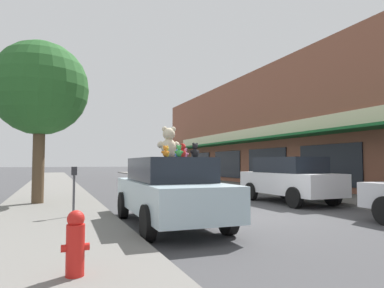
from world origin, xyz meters
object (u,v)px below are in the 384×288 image
object	(u,v)px
teddy_bear_black	(195,151)
teddy_bear_white	(177,154)
teddy_bear_giant	(169,143)
teddy_bear_blue	(177,154)
teddy_bear_orange	(165,151)
street_tree	(40,89)
teddy_bear_red	(183,151)
fire_hydrant	(75,243)
teddy_bear_pink	(185,153)
parked_car_far_center	(289,179)
parking_meter	(74,185)
plush_art_car	(169,190)
teddy_bear_green	(179,151)
teddy_bear_yellow	(166,152)

from	to	relation	value
teddy_bear_black	teddy_bear_white	bearing A→B (deg)	-104.43
teddy_bear_giant	teddy_bear_blue	distance (m)	0.40
teddy_bear_orange	street_tree	distance (m)	7.06
teddy_bear_red	street_tree	world-z (taller)	street_tree
teddy_bear_giant	teddy_bear_blue	size ratio (longest dim) A/B	3.48
teddy_bear_red	fire_hydrant	size ratio (longest dim) A/B	0.42
teddy_bear_pink	teddy_bear_orange	bearing A→B (deg)	92.74
parked_car_far_center	parking_meter	xyz separation A→B (m)	(-7.71, -1.23, 0.03)
plush_art_car	teddy_bear_green	world-z (taller)	teddy_bear_green
teddy_bear_red	teddy_bear_green	xyz separation A→B (m)	(-0.36, -0.71, -0.04)
plush_art_car	teddy_bear_red	bearing A→B (deg)	-62.94
teddy_bear_green	teddy_bear_white	bearing A→B (deg)	-83.22
teddy_bear_giant	teddy_bear_pink	size ratio (longest dim) A/B	2.85
parking_meter	teddy_bear_giant	bearing A→B (deg)	-29.64
teddy_bear_giant	teddy_bear_red	world-z (taller)	teddy_bear_giant
teddy_bear_giant	teddy_bear_pink	distance (m)	0.68
teddy_bear_green	parked_car_far_center	bearing A→B (deg)	-121.05
teddy_bear_giant	teddy_bear_red	size ratio (longest dim) A/B	2.38
plush_art_car	teddy_bear_green	bearing A→B (deg)	-95.96
teddy_bear_black	teddy_bear_orange	bearing A→B (deg)	26.39
teddy_bear_red	teddy_bear_yellow	bearing A→B (deg)	-42.97
teddy_bear_white	teddy_bear_green	distance (m)	2.35
teddy_bear_yellow	teddy_bear_blue	bearing A→B (deg)	-154.30
plush_art_car	parking_meter	xyz separation A→B (m)	(-2.08, 1.50, 0.08)
teddy_bear_green	teddy_bear_giant	bearing A→B (deg)	-74.37
fire_hydrant	teddy_bear_black	bearing A→B (deg)	48.12
teddy_bear_blue	teddy_bear_white	xyz separation A→B (m)	(0.24, 0.72, 0.02)
street_tree	parking_meter	bearing A→B (deg)	-74.49
fire_hydrant	parking_meter	xyz separation A→B (m)	(0.24, 4.91, 0.41)
teddy_bear_white	teddy_bear_green	xyz separation A→B (m)	(-0.75, -2.23, -0.01)
plush_art_car	teddy_bear_giant	size ratio (longest dim) A/B	6.06
teddy_bear_black	teddy_bear_blue	bearing A→B (deg)	-77.47
teddy_bear_orange	teddy_bear_red	distance (m)	0.95
teddy_bear_white	teddy_bear_black	distance (m)	1.23
teddy_bear_pink	teddy_bear_yellow	distance (m)	1.34
teddy_bear_green	parking_meter	bearing A→B (deg)	-28.53
teddy_bear_orange	teddy_bear_yellow	bearing A→B (deg)	-112.80
teddy_bear_pink	teddy_bear_orange	distance (m)	2.01
teddy_bear_pink	teddy_bear_green	bearing A→B (deg)	100.49
teddy_bear_black	teddy_bear_green	size ratio (longest dim) A/B	1.48
teddy_bear_blue	fire_hydrant	distance (m)	4.79
teddy_bear_red	teddy_bear_yellow	size ratio (longest dim) A/B	1.25
teddy_bear_orange	street_tree	size ratio (longest dim) A/B	0.04
teddy_bear_pink	street_tree	bearing A→B (deg)	-14.95
teddy_bear_pink	teddy_bear_green	distance (m)	1.88
parked_car_far_center	parking_meter	world-z (taller)	parked_car_far_center
street_tree	parking_meter	xyz separation A→B (m)	(0.98, -3.52, -3.13)
teddy_bear_blue	teddy_bear_red	bearing A→B (deg)	131.74
plush_art_car	teddy_bear_blue	world-z (taller)	teddy_bear_blue
teddy_bear_pink	teddy_bear_white	distance (m)	0.53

